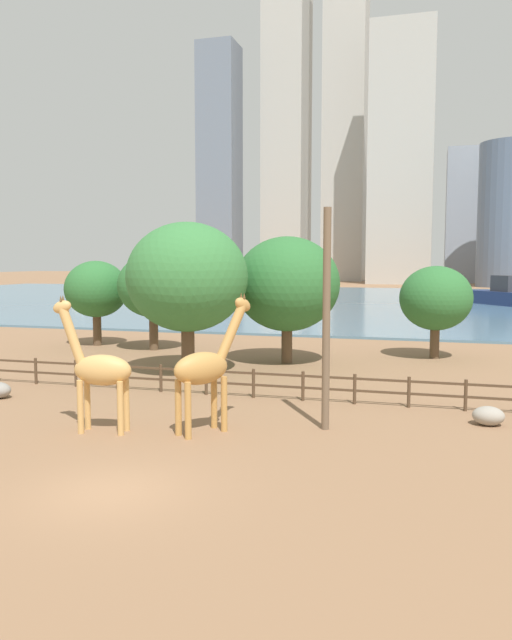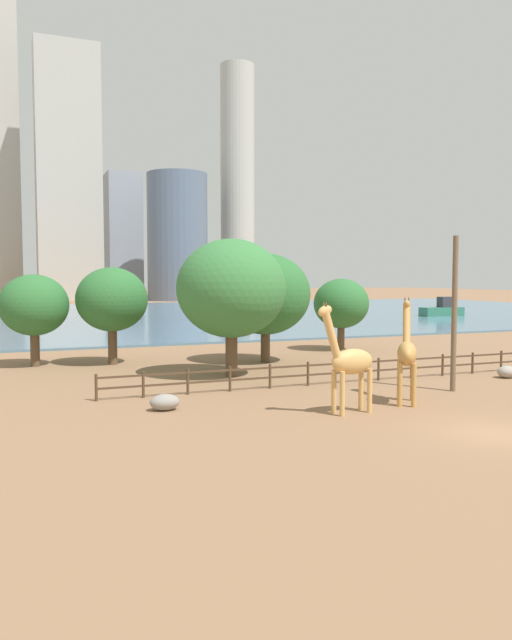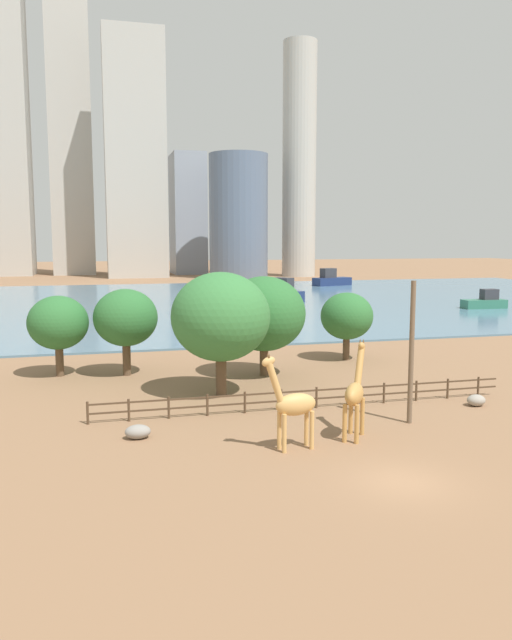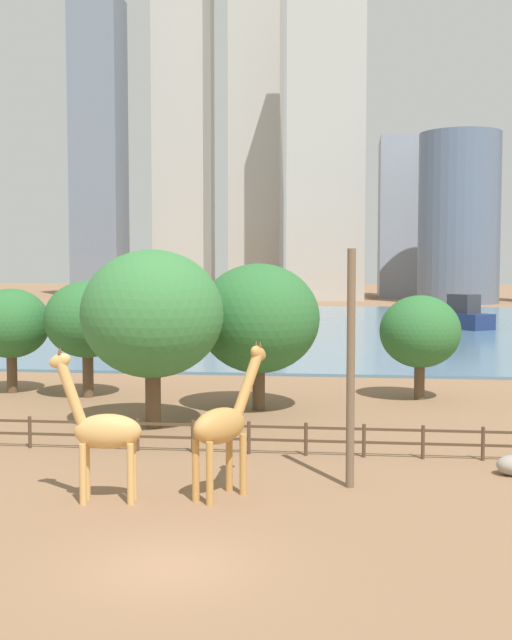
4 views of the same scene
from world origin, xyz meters
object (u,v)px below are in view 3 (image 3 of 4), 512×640
boat_ferry (278,293)px  boat_barge (485,302)px  boulder_by_pole (138,432)px  tree_center_broad (347,316)px  giraffe_tall (293,404)px  utility_pole (411,353)px  giraffe_companion (355,393)px  boulder_near_fence (476,400)px  tree_right_small (58,323)px  tree_left_small (264,314)px  boat_sailboat (331,280)px  tree_left_large (126,318)px  tree_right_tall (221,317)px

boat_ferry → boat_barge: size_ratio=1.38×
boulder_by_pole → tree_center_broad: tree_center_broad is taller
giraffe_tall → boat_barge: size_ratio=0.75×
giraffe_tall → utility_pole: (7.72, 2.57, 1.73)m
boulder_by_pole → giraffe_companion: bearing=-13.5°
boulder_near_fence → giraffe_companion: bearing=-158.9°
boulder_near_fence → tree_right_small: size_ratio=0.19×
giraffe_tall → tree_left_small: 16.86m
boulder_near_fence → boulder_by_pole: (-20.70, -1.17, 0.01)m
boulder_near_fence → boat_sailboat: boat_sailboat is taller
tree_left_large → tree_right_small: 5.01m
giraffe_tall → tree_right_small: bearing=-66.9°
boulder_by_pole → tree_center_broad: 25.59m
boat_barge → tree_left_large: bearing=34.1°
utility_pole → tree_right_small: 26.35m
giraffe_companion → boat_barge: bearing=-5.8°
giraffe_tall → tree_right_small: (-11.84, 20.23, 1.76)m
giraffe_tall → boulder_by_pole: giraffe_tall is taller
boulder_near_fence → boat_sailboat: 98.96m
giraffe_companion → tree_center_broad: bearing=12.8°
boulder_near_fence → tree_left_large: 25.34m
boulder_by_pole → tree_left_small: tree_left_small is taller
tree_left_large → tree_right_small: size_ratio=1.08×
giraffe_tall → tree_left_small: size_ratio=0.65×
giraffe_companion → tree_left_small: bearing=36.8°
tree_right_tall → tree_right_small: tree_right_tall is taller
utility_pole → tree_right_tall: bearing=135.3°
giraffe_tall → boat_sailboat: (41.29, 99.74, -0.79)m
giraffe_companion → tree_right_tall: 11.89m
giraffe_companion → tree_right_tall: bearing=59.8°
tree_left_small → utility_pole: bearing=-71.4°
tree_right_tall → boulder_by_pole: bearing=-127.4°
tree_center_broad → tree_left_small: tree_left_small is taller
utility_pole → tree_left_large: (-14.66, 16.68, 0.37)m
boulder_by_pole → boat_ferry: size_ratio=0.15×
giraffe_companion → giraffe_tall: bearing=139.6°
giraffe_companion → boat_barge: 65.94m
tree_left_large → tree_left_small: size_ratio=0.87×
boulder_by_pole → boat_sailboat: size_ratio=0.15×
tree_left_large → giraffe_tall: bearing=-70.2°
tree_right_tall → tree_left_large: bearing=126.1°
tree_left_large → boat_ferry: (26.83, 49.60, -2.85)m
giraffe_companion → boulder_by_pole: bearing=111.0°
boat_barge → boulder_by_pole: bearing=44.7°
tree_center_broad → boat_sailboat: bearing=69.4°
utility_pole → tree_center_broad: bearing=78.1°
tree_left_small → boat_barge: size_ratio=1.16×
boat_barge → giraffe_companion: bearing=52.8°
utility_pole → tree_right_tall: tree_right_tall is taller
tree_center_broad → boat_ferry: 48.93m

